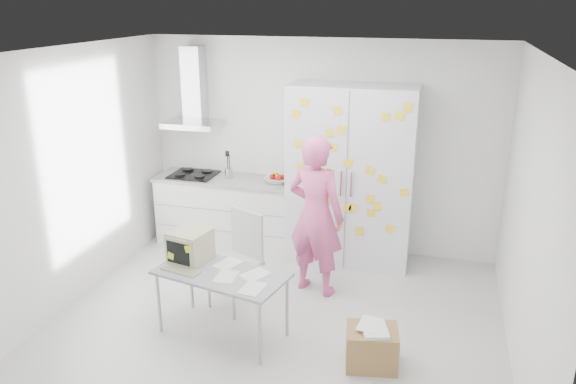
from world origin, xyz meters
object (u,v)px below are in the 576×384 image
(person, at_px, (316,216))
(chair, at_px, (239,254))
(desk, at_px, (201,258))
(cardboard_box, at_px, (372,347))

(person, xyz_separation_m, chair, (-0.71, -0.51, -0.31))
(desk, height_order, cardboard_box, desk)
(desk, xyz_separation_m, cardboard_box, (1.71, -0.20, -0.57))
(person, relative_size, chair, 1.73)
(chair, bearing_deg, desk, -85.62)
(person, height_order, chair, person)
(cardboard_box, bearing_deg, desk, 173.41)
(person, bearing_deg, cardboard_box, 139.38)
(person, relative_size, cardboard_box, 3.55)
(chair, bearing_deg, cardboard_box, 0.37)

